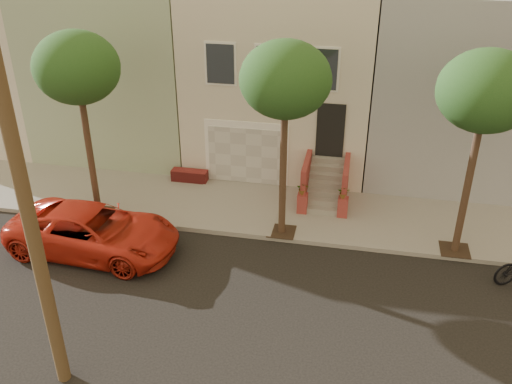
# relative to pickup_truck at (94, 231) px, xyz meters

# --- Properties ---
(ground) EXTENTS (90.00, 90.00, 0.00)m
(ground) POSITION_rel_pickup_truck_xyz_m (4.62, -1.85, -0.74)
(ground) COLOR black
(ground) RESTS_ON ground
(sidewalk) EXTENTS (40.00, 3.70, 0.15)m
(sidewalk) POSITION_rel_pickup_truck_xyz_m (4.62, 3.50, -0.67)
(sidewalk) COLOR gray
(sidewalk) RESTS_ON ground
(house_row) EXTENTS (33.10, 11.70, 7.00)m
(house_row) POSITION_rel_pickup_truck_xyz_m (4.62, 9.34, 2.90)
(house_row) COLOR #B9B09E
(house_row) RESTS_ON sidewalk
(tree_left) EXTENTS (2.70, 2.57, 6.30)m
(tree_left) POSITION_rel_pickup_truck_xyz_m (-0.88, 2.05, 4.51)
(tree_left) COLOR #2D2116
(tree_left) RESTS_ON sidewalk
(tree_mid) EXTENTS (2.70, 2.57, 6.30)m
(tree_mid) POSITION_rel_pickup_truck_xyz_m (5.62, 2.05, 4.51)
(tree_mid) COLOR #2D2116
(tree_mid) RESTS_ON sidewalk
(tree_right) EXTENTS (2.70, 2.57, 6.30)m
(tree_right) POSITION_rel_pickup_truck_xyz_m (11.12, 2.05, 4.51)
(tree_right) COLOR #2D2116
(tree_right) RESTS_ON sidewalk
(pickup_truck) EXTENTS (5.48, 2.77, 1.48)m
(pickup_truck) POSITION_rel_pickup_truck_xyz_m (0.00, 0.00, 0.00)
(pickup_truck) COLOR red
(pickup_truck) RESTS_ON ground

